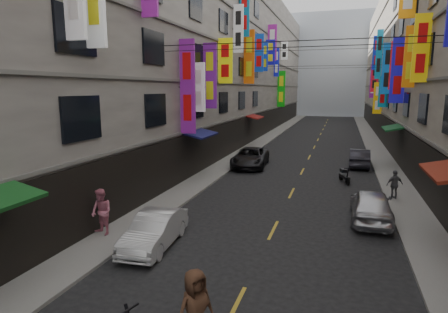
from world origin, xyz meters
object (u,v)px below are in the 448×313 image
Objects in this scene: car_left_far at (250,157)px; car_right_far at (359,158)px; pedestrian_rfar at (395,184)px; car_left_mid at (155,230)px; pedestrian_lfar at (101,212)px; scooter_far_right at (344,176)px; pedestrian_crossing at (195,310)px; car_right_mid at (371,205)px.

car_right_far is (8.00, 2.58, -0.04)m from car_left_far.
car_right_far is at bearing -106.68° from pedestrian_rfar.
car_left_mid is 2.50m from pedestrian_lfar.
scooter_far_right is 0.91× the size of pedestrian_crossing.
car_right_mid is at bearing 91.51° from car_right_far.
pedestrian_rfar is at bearing 11.93° from pedestrian_crossing.
car_left_far is at bearing -41.81° from scooter_far_right.
car_left_far is (-6.88, 3.01, 0.29)m from scooter_far_right.
car_left_mid is at bearing 18.60° from pedestrian_rfar.
car_left_mid is 0.94× the size of car_right_far.
pedestrian_crossing is (-3.31, -17.28, 0.52)m from scooter_far_right.
scooter_far_right is at bearing -78.66° from pedestrian_rfar.
car_right_mid reaches higher than scooter_far_right.
car_left_mid is 2.54× the size of pedestrian_rfar.
car_right_far is 20.73m from pedestrian_lfar.
scooter_far_right is at bearing -27.80° from car_left_far.
pedestrian_lfar is (-10.46, -17.89, 0.37)m from car_right_far.
pedestrian_lfar reaches higher than scooter_far_right.
pedestrian_rfar is at bearing 108.74° from scooter_far_right.
pedestrian_lfar is 7.82m from pedestrian_crossing.
scooter_far_right is 7.14m from car_right_mid.
pedestrian_crossing is (6.03, -4.99, -0.10)m from pedestrian_lfar.
scooter_far_right is 15.45m from pedestrian_lfar.
scooter_far_right is 0.40× the size of car_right_mid.
car_right_far is 2.69× the size of pedestrian_rfar.
car_left_mid is at bearing 15.13° from pedestrian_lfar.
car_right_mid is at bearing 43.66° from pedestrian_rfar.
car_left_far reaches higher than car_right_far.
scooter_far_right is 1.13× the size of pedestrian_rfar.
pedestrian_rfar is at bearing -110.27° from car_right_mid.
car_right_mid is at bearing -55.66° from car_left_far.
car_left_mid is at bearing 34.72° from car_right_mid.
car_right_mid is at bearing 11.24° from pedestrian_crossing.
pedestrian_lfar reaches higher than car_left_far.
car_left_mid is 2.11× the size of pedestrian_lfar.
car_left_far is 12.85m from car_right_mid.
car_right_mid reaches higher than car_left_far.
pedestrian_crossing is at bearing 80.55° from car_right_far.
car_right_far is (1.12, 5.60, 0.25)m from scooter_far_right.
car_right_mid is 3.95m from pedestrian_rfar.
scooter_far_right is 7.52m from car_left_far.
car_right_mid is 11.70m from pedestrian_lfar.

